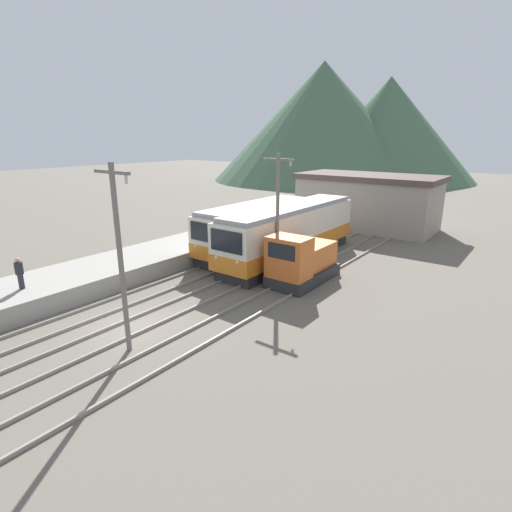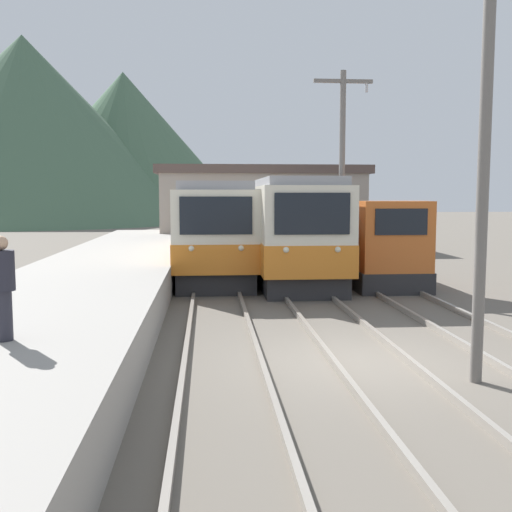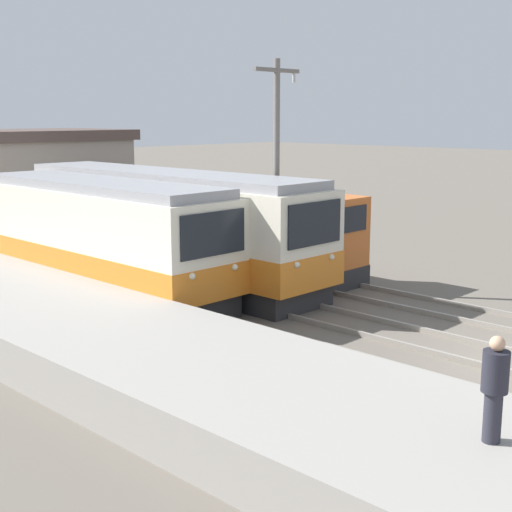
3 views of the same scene
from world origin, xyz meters
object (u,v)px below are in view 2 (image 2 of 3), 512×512
Objects in this scene: shunting_locomotive at (381,252)px; catenary_mast_mid at (342,171)px; commuter_train_left at (214,233)px; commuter_train_center at (283,231)px; catenary_mast_near at (485,146)px; person_on_platform at (2,284)px.

shunting_locomotive is 0.67× the size of catenary_mast_mid.
commuter_train_center is at bearing 5.09° from commuter_train_left.
catenary_mast_mid is at bearing 90.00° from catenary_mast_near.
person_on_platform is (-7.63, -11.09, -2.12)m from catenary_mast_mid.
catenary_mast_near and catenary_mast_mid have the same top height.
catenary_mast_near is 1.00× the size of catenary_mast_mid.
catenary_mast_mid is at bearing 55.48° from person_on_platform.
catenary_mast_near is (1.51, -14.38, 2.25)m from commuter_train_center.
shunting_locomotive is 11.30m from catenary_mast_near.
catenary_mast_mid is at bearing -68.63° from commuter_train_center.
catenary_mast_mid is (1.51, -3.85, 2.25)m from commuter_train_center.
commuter_train_center reaches higher than commuter_train_left.
shunting_locomotive is 14.63m from person_on_platform.
catenary_mast_mid is 4.65× the size of person_on_platform.
commuter_train_left is 0.79× the size of commuter_train_center.
catenary_mast_near is at bearing -90.00° from catenary_mast_mid.
shunting_locomotive is at bearing 82.17° from catenary_mast_near.
catenary_mast_near is at bearing 4.28° from person_on_platform.
catenary_mast_near is at bearing -97.83° from shunting_locomotive.
shunting_locomotive is (3.00, -3.52, -0.54)m from commuter_train_center.
commuter_train_center is 2.74× the size of shunting_locomotive.
commuter_train_left is 14.95m from catenary_mast_near.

